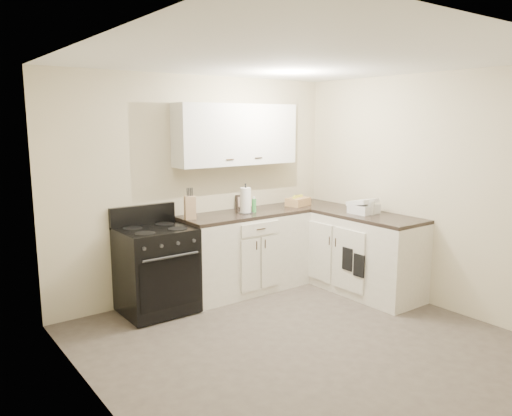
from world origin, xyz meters
TOP-DOWN VIEW (x-y plane):
  - floor at (0.00, 0.00)m, footprint 3.60×3.60m
  - ceiling at (0.00, 0.00)m, footprint 3.60×3.60m
  - wall_back at (0.00, 1.80)m, footprint 3.60×0.00m
  - wall_right at (1.80, 0.00)m, footprint 0.00×3.60m
  - wall_left at (-1.80, 0.00)m, footprint 0.00×3.60m
  - wall_front at (0.00, -1.80)m, footprint 3.60×0.00m
  - base_cabinets_back at (0.43, 1.50)m, footprint 1.55×0.60m
  - base_cabinets_right at (1.50, 0.85)m, footprint 0.60×1.90m
  - countertop_back at (0.43, 1.50)m, footprint 1.55×0.60m
  - countertop_right at (1.50, 0.85)m, footprint 0.60×1.90m
  - upper_cabinets at (0.43, 1.65)m, footprint 1.55×0.30m
  - stove at (-0.72, 1.48)m, footprint 0.73×0.63m
  - knife_block at (-0.27, 1.54)m, footprint 0.14×0.13m
  - paper_towel at (0.42, 1.47)m, footprint 0.13×0.13m
  - soap_bottle at (0.54, 1.46)m, footprint 0.06×0.06m
  - picture_frame at (0.56, 1.76)m, footprint 0.14×0.05m
  - wicker_basket at (1.25, 1.49)m, footprint 0.34×0.27m
  - countertop_grill at (1.51, 0.64)m, footprint 0.29×0.28m
  - glass_jar at (1.51, 0.54)m, footprint 0.10×0.10m
  - oven_mitt_near at (1.18, 0.39)m, footprint 0.02×0.15m
  - oven_mitt_far at (1.18, 0.56)m, footprint 0.02×0.15m

SIDE VIEW (x-z plane):
  - floor at x=0.00m, z-range 0.00..0.00m
  - oven_mitt_near at x=1.18m, z-range 0.30..0.56m
  - base_cabinets_back at x=0.43m, z-range 0.00..0.90m
  - base_cabinets_right at x=1.50m, z-range 0.00..0.90m
  - stove at x=-0.72m, z-range 0.02..0.90m
  - oven_mitt_far at x=1.18m, z-range 0.34..0.59m
  - countertop_back at x=0.43m, z-range 0.90..0.94m
  - countertop_right at x=1.50m, z-range 0.90..0.94m
  - wicker_basket at x=1.25m, z-range 0.94..1.04m
  - countertop_grill at x=1.51m, z-range 0.94..1.04m
  - soap_bottle at x=0.54m, z-range 0.94..1.10m
  - glass_jar at x=1.51m, z-range 0.94..1.10m
  - picture_frame at x=0.56m, z-range 0.94..1.11m
  - knife_block at x=-0.27m, z-range 0.94..1.19m
  - paper_towel at x=0.42m, z-range 0.94..1.24m
  - wall_back at x=0.00m, z-range -0.55..3.05m
  - wall_right at x=1.80m, z-range -0.55..3.05m
  - wall_left at x=-1.80m, z-range -0.55..3.05m
  - wall_front at x=0.00m, z-range -0.55..3.05m
  - upper_cabinets at x=0.43m, z-range 1.49..2.19m
  - ceiling at x=0.00m, z-range 2.50..2.50m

